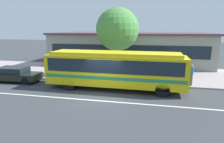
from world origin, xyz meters
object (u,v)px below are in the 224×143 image
at_px(pedestrian_walking_along_curb, 144,68).
at_px(street_tree_near_stop, 117,29).
at_px(pedestrian_standing_by_tree, 191,73).
at_px(pedestrian_waiting_near_sign, 159,69).
at_px(transit_bus, 115,68).
at_px(bus_stop_sign, 173,66).
at_px(sedan_behind_bus, 14,74).

distance_m(pedestrian_walking_along_curb, street_tree_near_stop, 4.64).
xyz_separation_m(pedestrian_walking_along_curb, pedestrian_standing_by_tree, (3.82, -1.74, 0.08)).
bearing_deg(pedestrian_waiting_near_sign, transit_bus, -140.31).
distance_m(transit_bus, bus_stop_sign, 4.91).
height_order(pedestrian_walking_along_curb, bus_stop_sign, bus_stop_sign).
bearing_deg(pedestrian_waiting_near_sign, sedan_behind_bus, -168.69).
height_order(bus_stop_sign, street_tree_near_stop, street_tree_near_stop).
distance_m(pedestrian_walking_along_curb, bus_stop_sign, 2.90).
bearing_deg(sedan_behind_bus, pedestrian_standing_by_tree, 5.66).
bearing_deg(transit_bus, pedestrian_walking_along_curb, 59.57).
height_order(pedestrian_waiting_near_sign, pedestrian_standing_by_tree, same).
relative_size(pedestrian_walking_along_curb, street_tree_near_stop, 0.25).
distance_m(pedestrian_standing_by_tree, street_tree_near_stop, 8.02).
height_order(pedestrian_waiting_near_sign, street_tree_near_stop, street_tree_near_stop).
xyz_separation_m(transit_bus, pedestrian_walking_along_curb, (2.06, 3.51, -0.63)).
relative_size(bus_stop_sign, street_tree_near_stop, 0.36).
bearing_deg(transit_bus, pedestrian_standing_by_tree, 16.79).
height_order(pedestrian_standing_by_tree, street_tree_near_stop, street_tree_near_stop).
bearing_deg(sedan_behind_bus, street_tree_near_stop, 28.01).
bearing_deg(pedestrian_standing_by_tree, pedestrian_waiting_near_sign, 158.02).
height_order(transit_bus, pedestrian_walking_along_curb, transit_bus).
distance_m(transit_bus, pedestrian_walking_along_curb, 4.13).
bearing_deg(street_tree_near_stop, pedestrian_walking_along_curb, -24.58).
xyz_separation_m(sedan_behind_bus, bus_stop_sign, (13.66, 1.73, 0.92)).
distance_m(sedan_behind_bus, street_tree_near_stop, 10.32).
xyz_separation_m(transit_bus, bus_stop_sign, (4.48, 2.02, -0.04)).
bearing_deg(transit_bus, pedestrian_waiting_near_sign, 39.69).
bearing_deg(street_tree_near_stop, sedan_behind_bus, -151.99).
relative_size(pedestrian_waiting_near_sign, pedestrian_walking_along_curb, 1.08).
bearing_deg(pedestrian_standing_by_tree, pedestrian_walking_along_curb, 155.56).
height_order(pedestrian_waiting_near_sign, bus_stop_sign, bus_stop_sign).
height_order(sedan_behind_bus, pedestrian_waiting_near_sign, pedestrian_waiting_near_sign).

